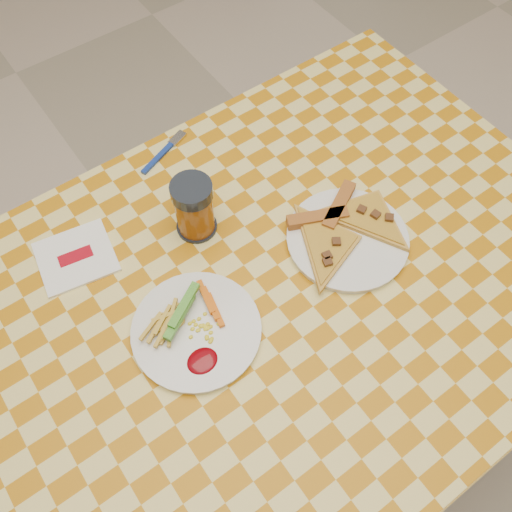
# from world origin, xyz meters

# --- Properties ---
(ground) EXTENTS (8.00, 8.00, 0.00)m
(ground) POSITION_xyz_m (0.00, 0.00, 0.00)
(ground) COLOR beige
(ground) RESTS_ON ground
(table) EXTENTS (1.28, 0.88, 0.76)m
(table) POSITION_xyz_m (0.00, 0.00, 0.68)
(table) COLOR silver
(table) RESTS_ON ground
(plate_left) EXTENTS (0.27, 0.27, 0.01)m
(plate_left) POSITION_xyz_m (-0.14, 0.01, 0.76)
(plate_left) COLOR white
(plate_left) RESTS_ON table
(plate_right) EXTENTS (0.29, 0.29, 0.01)m
(plate_right) POSITION_xyz_m (0.19, -0.00, 0.76)
(plate_right) COLOR white
(plate_right) RESTS_ON table
(fries_veggies) EXTENTS (0.16, 0.15, 0.04)m
(fries_veggies) POSITION_xyz_m (-0.15, 0.02, 0.78)
(fries_veggies) COLOR gold
(fries_veggies) RESTS_ON plate_left
(pizza_slices) EXTENTS (0.33, 0.27, 0.02)m
(pizza_slices) POSITION_xyz_m (0.19, 0.02, 0.78)
(pizza_slices) COLOR gold
(pizza_slices) RESTS_ON plate_right
(drink_glass) EXTENTS (0.08, 0.08, 0.13)m
(drink_glass) POSITION_xyz_m (-0.02, 0.19, 0.82)
(drink_glass) COLOR black
(drink_glass) RESTS_ON table
(napkin) EXTENTS (0.16, 0.15, 0.01)m
(napkin) POSITION_xyz_m (-0.24, 0.27, 0.76)
(napkin) COLOR white
(napkin) RESTS_ON table
(fork) EXTENTS (0.13, 0.06, 0.01)m
(fork) POSITION_xyz_m (0.02, 0.39, 0.76)
(fork) COLOR navy
(fork) RESTS_ON table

